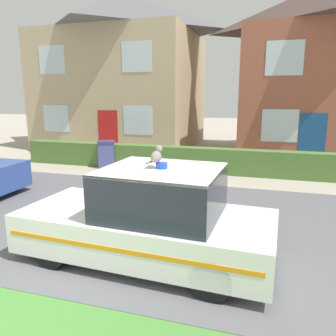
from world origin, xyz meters
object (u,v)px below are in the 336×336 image
object	(u,v)px
house_left	(124,71)
wheelie_bin	(107,154)
cat	(157,156)
police_car	(151,219)
house_right	(329,69)

from	to	relation	value
house_left	wheelie_bin	xyz separation A→B (m)	(1.81, -5.89, -3.55)
cat	house_left	size ratio (longest dim) A/B	0.04
house_left	wheelie_bin	size ratio (longest dim) A/B	7.89
police_car	house_left	size ratio (longest dim) A/B	0.53
cat	wheelie_bin	distance (m)	7.94
cat	house_right	world-z (taller)	house_right
house_left	house_right	size ratio (longest dim) A/B	1.04
wheelie_bin	house_left	bearing A→B (deg)	85.09
cat	house_right	size ratio (longest dim) A/B	0.04
cat	wheelie_bin	size ratio (longest dim) A/B	0.29
wheelie_bin	house_right	bearing A→B (deg)	10.58
house_left	house_right	xyz separation A→B (m)	(10.31, -0.46, -0.14)
house_left	house_right	bearing A→B (deg)	-2.53
wheelie_bin	police_car	bearing A→B (deg)	-79.45
police_car	cat	distance (m)	1.09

